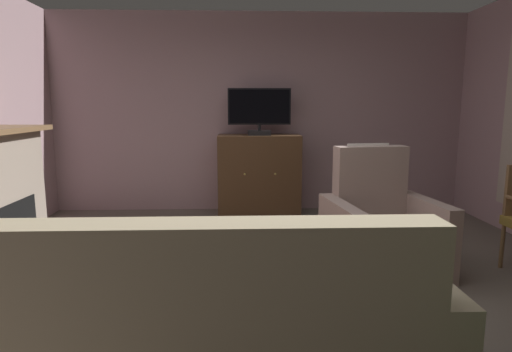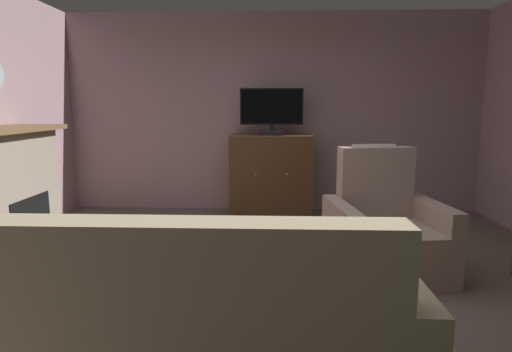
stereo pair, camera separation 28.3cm
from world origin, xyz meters
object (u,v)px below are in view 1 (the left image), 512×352
at_px(tv_cabinet, 259,177).
at_px(television, 259,110).
at_px(sofa_floral, 218,338).
at_px(armchair_by_fireplace, 381,232).
at_px(coffee_table, 231,241).
at_px(tv_remote, 202,237).
at_px(cat, 134,256).

height_order(tv_cabinet, television, television).
relative_size(television, sofa_floral, 0.37).
bearing_deg(television, armchair_by_fireplace, -63.44).
xyz_separation_m(television, coffee_table, (-0.33, -2.35, -1.02)).
relative_size(tv_cabinet, armchair_by_fireplace, 0.98).
xyz_separation_m(tv_cabinet, tv_remote, (-0.55, -2.51, -0.06)).
relative_size(sofa_floral, armchair_by_fireplace, 1.99).
height_order(television, tv_remote, television).
height_order(tv_remote, sofa_floral, sofa_floral).
height_order(coffee_table, sofa_floral, sofa_floral).
xyz_separation_m(tv_cabinet, sofa_floral, (-0.37, -3.76, -0.19)).
height_order(television, coffee_table, television).
xyz_separation_m(sofa_floral, armchair_by_fireplace, (1.38, 1.70, 0.02)).
relative_size(tv_cabinet, sofa_floral, 0.50).
relative_size(coffee_table, cat, 1.71).
height_order(tv_remote, armchair_by_fireplace, armchair_by_fireplace).
bearing_deg(sofa_floral, tv_remote, 98.24).
bearing_deg(tv_remote, coffee_table, -106.76).
bearing_deg(sofa_floral, armchair_by_fireplace, 50.93).
bearing_deg(television, coffee_table, -98.10).
xyz_separation_m(coffee_table, tv_remote, (-0.22, -0.11, 0.07)).
distance_m(television, tv_remote, 2.70).
height_order(sofa_floral, armchair_by_fireplace, armchair_by_fireplace).
bearing_deg(coffee_table, cat, 150.37).
xyz_separation_m(tv_cabinet, coffee_table, (-0.33, -2.40, -0.12)).
bearing_deg(cat, television, 55.76).
bearing_deg(armchair_by_fireplace, coffee_table, -165.70).
height_order(tv_remote, cat, tv_remote).
bearing_deg(tv_cabinet, sofa_floral, -95.67).
relative_size(tv_cabinet, television, 1.33).
bearing_deg(cat, coffee_table, -29.63).
bearing_deg(cat, armchair_by_fireplace, -4.52).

